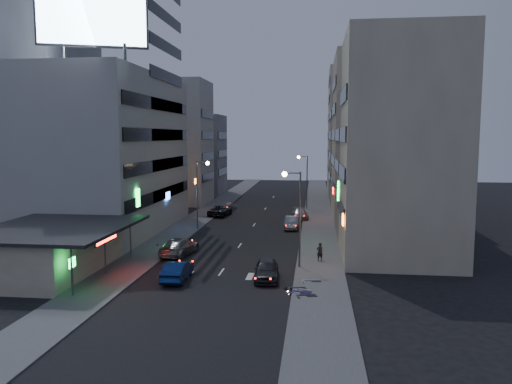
% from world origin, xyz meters
% --- Properties ---
extents(ground, '(180.00, 180.00, 0.00)m').
position_xyz_m(ground, '(0.00, 0.00, 0.00)').
color(ground, black).
rests_on(ground, ground).
extents(sidewalk_left, '(4.00, 120.00, 0.12)m').
position_xyz_m(sidewalk_left, '(-8.00, 30.00, 0.06)').
color(sidewalk_left, '#4C4C4F').
rests_on(sidewalk_left, ground).
extents(sidewalk_right, '(4.00, 120.00, 0.12)m').
position_xyz_m(sidewalk_right, '(8.00, 30.00, 0.06)').
color(sidewalk_right, '#4C4C4F').
rests_on(sidewalk_right, ground).
extents(food_court, '(11.00, 13.00, 3.88)m').
position_xyz_m(food_court, '(-13.90, 2.00, 1.98)').
color(food_court, beige).
rests_on(food_court, ground).
extents(white_building, '(14.00, 24.00, 18.00)m').
position_xyz_m(white_building, '(-17.00, 20.00, 9.00)').
color(white_building, '#A5A5A1').
rests_on(white_building, ground).
extents(grey_tower, '(10.00, 14.00, 34.00)m').
position_xyz_m(grey_tower, '(-26.00, 23.00, 17.00)').
color(grey_tower, gray).
rests_on(grey_tower, ground).
extents(shophouse_near, '(10.00, 11.00, 20.00)m').
position_xyz_m(shophouse_near, '(15.00, 10.50, 10.00)').
color(shophouse_near, beige).
rests_on(shophouse_near, ground).
extents(shophouse_mid, '(11.00, 12.00, 16.00)m').
position_xyz_m(shophouse_mid, '(15.50, 22.00, 8.00)').
color(shophouse_mid, gray).
rests_on(shophouse_mid, ground).
extents(shophouse_far, '(10.00, 14.00, 22.00)m').
position_xyz_m(shophouse_far, '(15.00, 35.00, 11.00)').
color(shophouse_far, beige).
rests_on(shophouse_far, ground).
extents(far_left_a, '(11.00, 10.00, 20.00)m').
position_xyz_m(far_left_a, '(-15.50, 45.00, 10.00)').
color(far_left_a, '#A5A5A1').
rests_on(far_left_a, ground).
extents(far_left_b, '(12.00, 10.00, 15.00)m').
position_xyz_m(far_left_b, '(-16.00, 58.00, 7.50)').
color(far_left_b, gray).
rests_on(far_left_b, ground).
extents(far_right_a, '(11.00, 12.00, 18.00)m').
position_xyz_m(far_right_a, '(15.50, 50.00, 9.00)').
color(far_right_a, gray).
rests_on(far_right_a, ground).
extents(far_right_b, '(12.00, 12.00, 24.00)m').
position_xyz_m(far_right_b, '(16.00, 64.00, 12.00)').
color(far_right_b, beige).
rests_on(far_right_b, ground).
extents(billboard, '(9.52, 3.75, 6.20)m').
position_xyz_m(billboard, '(-12.99, 9.97, 21.66)').
color(billboard, '#595B60').
rests_on(billboard, white_building).
extents(street_lamp_right_near, '(1.60, 0.44, 8.02)m').
position_xyz_m(street_lamp_right_near, '(5.90, 6.00, 5.36)').
color(street_lamp_right_near, '#595B60').
rests_on(street_lamp_right_near, sidewalk_right).
extents(street_lamp_left, '(1.60, 0.44, 8.02)m').
position_xyz_m(street_lamp_left, '(-5.90, 22.00, 5.36)').
color(street_lamp_left, '#595B60').
rests_on(street_lamp_left, sidewalk_left).
extents(street_lamp_right_far, '(1.60, 0.44, 8.02)m').
position_xyz_m(street_lamp_right_far, '(5.90, 40.00, 5.36)').
color(street_lamp_right_far, '#595B60').
rests_on(street_lamp_right_far, sidewalk_right).
extents(parked_car_right_near, '(2.12, 4.66, 1.55)m').
position_xyz_m(parked_car_right_near, '(3.88, 2.34, 0.77)').
color(parked_car_right_near, '#292A2E').
rests_on(parked_car_right_near, ground).
extents(parked_car_right_mid, '(1.64, 4.51, 1.48)m').
position_xyz_m(parked_car_right_mid, '(4.80, 23.87, 0.74)').
color(parked_car_right_mid, '#929699').
rests_on(parked_car_right_mid, ground).
extents(parked_car_left, '(2.99, 5.42, 1.44)m').
position_xyz_m(parked_car_left, '(-5.60, 32.59, 0.72)').
color(parked_car_left, black).
rests_on(parked_car_left, ground).
extents(parked_car_right_far, '(2.51, 4.91, 1.36)m').
position_xyz_m(parked_car_right_far, '(5.60, 30.99, 0.68)').
color(parked_car_right_far, gray).
rests_on(parked_car_right_far, ground).
extents(road_car_blue, '(1.69, 4.59, 1.50)m').
position_xyz_m(road_car_blue, '(-2.93, 1.31, 0.75)').
color(road_car_blue, navy).
rests_on(road_car_blue, ground).
extents(road_car_silver, '(3.05, 5.78, 1.60)m').
position_xyz_m(road_car_silver, '(-5.00, 9.30, 0.80)').
color(road_car_silver, '#9FA3A7').
rests_on(road_car_silver, ground).
extents(person, '(0.70, 0.61, 1.62)m').
position_xyz_m(person, '(8.01, 8.24, 0.93)').
color(person, black).
rests_on(person, sidewalk_right).
extents(scooter_black_a, '(1.14, 2.13, 1.24)m').
position_xyz_m(scooter_black_a, '(7.64, -1.26, 0.74)').
color(scooter_black_a, black).
rests_on(scooter_black_a, sidewalk_right).
extents(scooter_silver_a, '(1.26, 1.95, 1.13)m').
position_xyz_m(scooter_silver_a, '(7.51, -0.45, 0.68)').
color(scooter_silver_a, '#96979D').
rests_on(scooter_silver_a, sidewalk_right).
extents(scooter_blue, '(1.37, 2.15, 1.25)m').
position_xyz_m(scooter_blue, '(7.42, -1.04, 0.74)').
color(scooter_blue, navy).
rests_on(scooter_blue, sidewalk_right).
extents(scooter_black_b, '(0.93, 2.01, 1.18)m').
position_xyz_m(scooter_black_b, '(6.93, 0.31, 0.71)').
color(scooter_black_b, black).
rests_on(scooter_black_b, sidewalk_right).
extents(scooter_silver_b, '(0.98, 2.13, 1.26)m').
position_xyz_m(scooter_silver_b, '(7.99, 2.27, 0.75)').
color(scooter_silver_b, '#95969C').
rests_on(scooter_silver_b, sidewalk_right).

